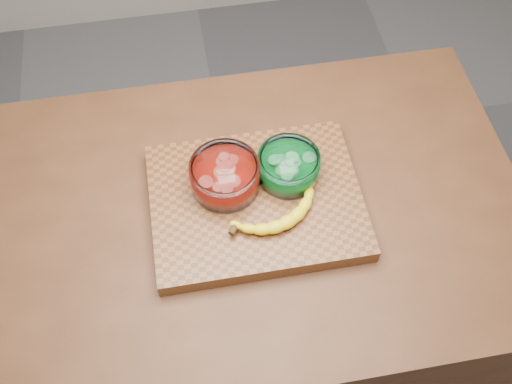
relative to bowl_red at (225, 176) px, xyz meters
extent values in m
plane|color=#5C5C61|center=(0.06, -0.04, -0.97)|extent=(3.50, 3.50, 0.00)
cube|color=#4F2B17|center=(0.06, -0.04, -0.52)|extent=(1.20, 0.80, 0.90)
cube|color=brown|center=(0.06, -0.04, -0.05)|extent=(0.45, 0.35, 0.04)
cylinder|color=white|center=(0.00, 0.00, 0.00)|extent=(0.15, 0.15, 0.07)
cylinder|color=red|center=(0.00, 0.00, -0.01)|extent=(0.13, 0.13, 0.04)
cylinder|color=#F85C4E|center=(0.00, 0.00, 0.02)|extent=(0.12, 0.12, 0.02)
cylinder|color=white|center=(0.14, 0.00, 0.00)|extent=(0.13, 0.13, 0.06)
cylinder|color=#07852A|center=(0.14, 0.00, -0.01)|extent=(0.11, 0.11, 0.04)
cylinder|color=#60CE74|center=(0.14, 0.00, 0.02)|extent=(0.11, 0.11, 0.02)
camera|label=1|loc=(-0.05, -0.68, 1.00)|focal=40.00mm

